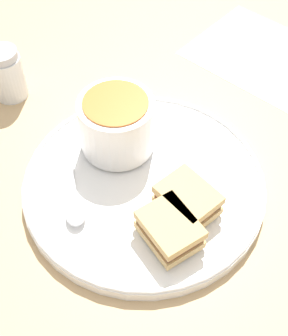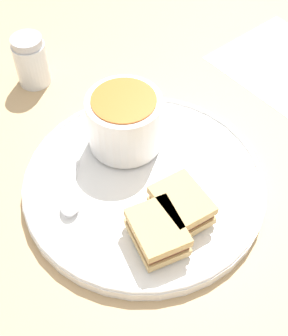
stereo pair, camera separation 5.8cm
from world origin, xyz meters
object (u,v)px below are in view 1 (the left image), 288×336
(soup_bowl, at_px, (117,124))
(sandwich_half_far, at_px, (188,200))
(salt_shaker, at_px, (7,74))
(sandwich_half_near, at_px, (170,229))
(spoon, at_px, (75,208))

(soup_bowl, bearing_deg, sandwich_half_far, -87.90)
(salt_shaker, bearing_deg, sandwich_half_near, -86.56)
(spoon, bearing_deg, sandwich_half_far, 81.54)
(sandwich_half_far, bearing_deg, salt_shaker, 100.90)
(sandwich_half_near, bearing_deg, sandwich_half_far, 22.87)
(sandwich_half_far, height_order, salt_shaker, salt_shaker)
(spoon, distance_m, sandwich_half_near, 0.12)
(sandwich_half_near, height_order, sandwich_half_far, same)
(soup_bowl, distance_m, spoon, 0.12)
(sandwich_half_far, xyz_separation_m, salt_shaker, (-0.06, 0.33, 0.00))
(spoon, distance_m, salt_shaker, 0.26)
(sandwich_half_far, bearing_deg, spoon, 143.34)
(spoon, xyz_separation_m, sandwich_half_near, (0.07, -0.10, 0.01))
(soup_bowl, relative_size, sandwich_half_far, 1.37)
(soup_bowl, bearing_deg, sandwich_half_near, -103.91)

